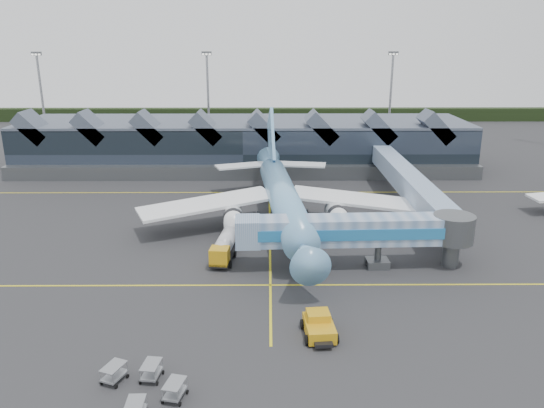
{
  "coord_description": "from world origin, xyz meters",
  "views": [
    {
      "loc": [
        -0.18,
        -60.3,
        25.83
      ],
      "look_at": [
        0.28,
        5.51,
        5.0
      ],
      "focal_mm": 35.0,
      "sensor_mm": 36.0,
      "label": 1
    }
  ],
  "objects_px": {
    "main_airliner": "(283,196)",
    "pushback_tug": "(319,326)",
    "fuel_truck": "(225,245)",
    "jet_bridge": "(369,232)"
  },
  "relations": [
    {
      "from": "main_airliner",
      "to": "pushback_tug",
      "type": "bearing_deg",
      "value": -89.96
    },
    {
      "from": "main_airliner",
      "to": "pushback_tug",
      "type": "relative_size",
      "value": 9.79
    },
    {
      "from": "main_airliner",
      "to": "fuel_truck",
      "type": "relative_size",
      "value": 5.38
    },
    {
      "from": "pushback_tug",
      "to": "main_airliner",
      "type": "bearing_deg",
      "value": 90.35
    },
    {
      "from": "jet_bridge",
      "to": "pushback_tug",
      "type": "height_order",
      "value": "jet_bridge"
    },
    {
      "from": "jet_bridge",
      "to": "fuel_truck",
      "type": "relative_size",
      "value": 3.15
    },
    {
      "from": "main_airliner",
      "to": "fuel_truck",
      "type": "xyz_separation_m",
      "value": [
        -7.28,
        -11.27,
        -2.81
      ]
    },
    {
      "from": "fuel_truck",
      "to": "pushback_tug",
      "type": "relative_size",
      "value": 1.82
    },
    {
      "from": "main_airliner",
      "to": "pushback_tug",
      "type": "distance_m",
      "value": 29.37
    },
    {
      "from": "jet_bridge",
      "to": "pushback_tug",
      "type": "bearing_deg",
      "value": -117.59
    }
  ]
}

